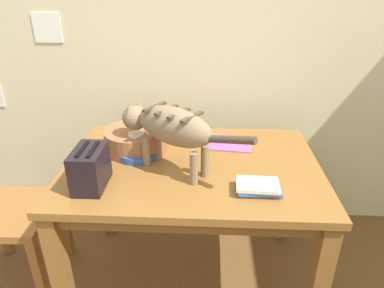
{
  "coord_description": "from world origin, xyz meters",
  "views": [
    {
      "loc": [
        0.09,
        -0.11,
        1.54
      ],
      "look_at": [
        0.01,
        1.33,
        0.84
      ],
      "focal_mm": 32.55,
      "sensor_mm": 36.0,
      "label": 1
    }
  ],
  "objects": [
    {
      "name": "cat",
      "position": [
        -0.09,
        1.28,
        0.94
      ],
      "size": [
        0.59,
        0.42,
        0.3
      ],
      "rotation": [
        0.0,
        0.0,
        0.98
      ],
      "color": "#8B704F",
      "rests_on": "dining_table"
    },
    {
      "name": "magazine",
      "position": [
        0.19,
        1.55,
        0.74
      ],
      "size": [
        0.27,
        0.22,
        0.01
      ],
      "primitive_type": "cube",
      "rotation": [
        0.0,
        0.0,
        -0.11
      ],
      "color": "#A056A2",
      "rests_on": "dining_table"
    },
    {
      "name": "toaster",
      "position": [
        -0.4,
        1.11,
        0.82
      ],
      "size": [
        0.12,
        0.2,
        0.18
      ],
      "color": "black",
      "rests_on": "dining_table"
    },
    {
      "name": "dining_table",
      "position": [
        0.01,
        1.33,
        0.64
      ],
      "size": [
        1.2,
        0.84,
        0.74
      ],
      "color": "brown",
      "rests_on": "ground_plane"
    },
    {
      "name": "wall_rear",
      "position": [
        0.0,
        2.0,
        1.25
      ],
      "size": [
        4.49,
        0.11,
        2.5
      ],
      "color": "beige",
      "rests_on": "ground_plane"
    },
    {
      "name": "saucer_bowl",
      "position": [
        -0.26,
        1.39,
        0.75
      ],
      "size": [
        0.21,
        0.21,
        0.03
      ],
      "primitive_type": "cylinder",
      "color": "#2E55B5",
      "rests_on": "dining_table"
    },
    {
      "name": "coffee_mug",
      "position": [
        -0.25,
        1.39,
        0.82
      ],
      "size": [
        0.12,
        0.08,
        0.09
      ],
      "color": "white",
      "rests_on": "saucer_bowl"
    },
    {
      "name": "wicker_basket",
      "position": [
        -0.28,
        1.46,
        0.79
      ],
      "size": [
        0.31,
        0.31,
        0.11
      ],
      "color": "#A0633D",
      "rests_on": "dining_table"
    },
    {
      "name": "book_stack",
      "position": [
        0.3,
        1.11,
        0.76
      ],
      "size": [
        0.19,
        0.13,
        0.04
      ],
      "color": "#8C469A",
      "rests_on": "dining_table"
    },
    {
      "name": "wooden_chair_far",
      "position": [
        -0.97,
        1.29,
        0.46
      ],
      "size": [
        0.44,
        0.44,
        0.94
      ],
      "rotation": [
        0.0,
        0.0,
        -1.53
      ],
      "color": "#945D2C",
      "rests_on": "ground_plane"
    }
  ]
}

